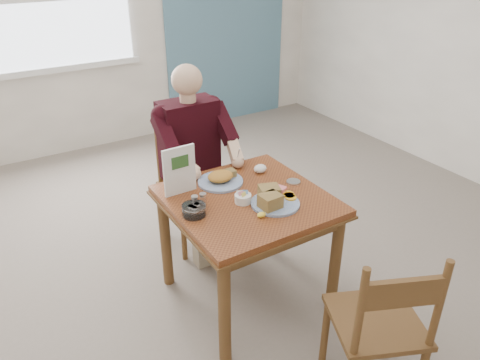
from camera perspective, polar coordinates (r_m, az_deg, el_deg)
floor at (r=3.23m, az=0.82°, el=-13.76°), size 6.00×6.00×0.00m
wall_back at (r=5.25m, az=-17.89°, el=18.48°), size 5.50×0.00×5.50m
accent_panel at (r=5.84m, az=-1.64°, el=20.53°), size 1.60×0.02×2.80m
lemon_wedge at (r=2.59m, az=2.64°, el=-4.25°), size 0.06×0.05×0.03m
napkin at (r=3.07m, az=2.48°, el=1.40°), size 0.10×0.09×0.06m
metal_dish at (r=2.96m, az=6.53°, el=-0.22°), size 0.10×0.10×0.01m
table at (r=2.84m, az=0.90°, el=-4.09°), size 0.92×0.92×0.75m
chair_far at (r=3.53m, az=-6.08°, el=-0.44°), size 0.42×0.42×0.95m
chair_near at (r=2.44m, az=16.71°, el=-16.69°), size 0.55×0.55×0.95m
diner at (r=3.31m, az=-5.67°, el=4.00°), size 0.53×0.56×1.39m
near_plate at (r=2.70m, az=4.03°, el=-2.34°), size 0.32×0.31×0.10m
far_plate at (r=2.94m, az=-2.32°, el=0.20°), size 0.29×0.29×0.08m
caddy at (r=2.72m, az=0.36°, el=-2.25°), size 0.12×0.12×0.07m
shakers at (r=2.66m, az=-5.03°, el=-2.63°), size 0.09×0.04×0.09m
creamer at (r=2.61m, az=-5.64°, el=-3.66°), size 0.17×0.17×0.06m
menu at (r=2.78m, az=-7.39°, el=1.18°), size 0.20×0.02×0.30m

